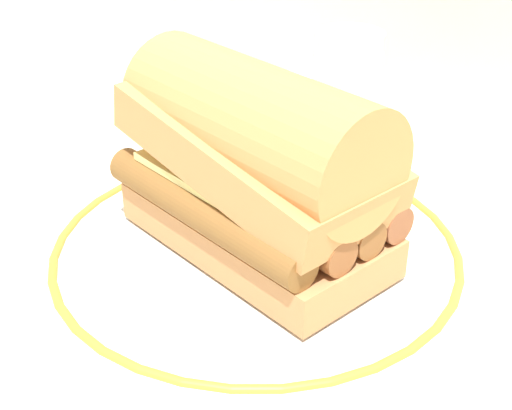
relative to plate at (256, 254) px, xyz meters
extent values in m
plane|color=silver|center=(-0.01, -0.04, -0.01)|extent=(1.50, 1.50, 0.00)
cylinder|color=white|center=(0.00, 0.00, 0.00)|extent=(0.29, 0.29, 0.01)
torus|color=#B29333|center=(0.00, 0.00, 0.00)|extent=(0.27, 0.27, 0.01)
cube|color=tan|center=(0.00, 0.00, 0.02)|extent=(0.19, 0.12, 0.03)
cylinder|color=brown|center=(-0.01, -0.04, 0.05)|extent=(0.17, 0.05, 0.02)
cylinder|color=#96552D|center=(0.00, -0.01, 0.05)|extent=(0.17, 0.05, 0.02)
cylinder|color=brown|center=(0.00, 0.01, 0.05)|extent=(0.17, 0.05, 0.02)
cylinder|color=#965334|center=(0.01, 0.04, 0.05)|extent=(0.17, 0.05, 0.02)
cube|color=#EAD67A|center=(0.00, 0.00, 0.06)|extent=(0.16, 0.11, 0.01)
cube|color=tan|center=(0.00, 0.00, 0.08)|extent=(0.19, 0.12, 0.06)
cylinder|color=tan|center=(0.00, 0.00, 0.09)|extent=(0.19, 0.10, 0.08)
cylinder|color=silver|center=(-0.07, 0.21, 0.04)|extent=(0.06, 0.06, 0.09)
cylinder|color=gold|center=(-0.07, 0.21, 0.02)|extent=(0.05, 0.05, 0.06)
camera|label=1|loc=(0.26, -0.32, 0.28)|focal=52.21mm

